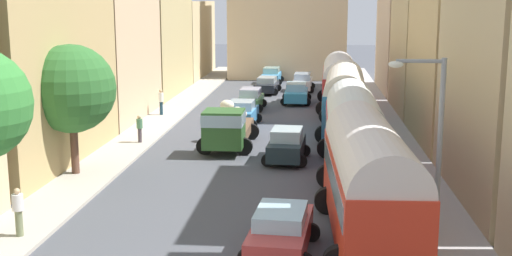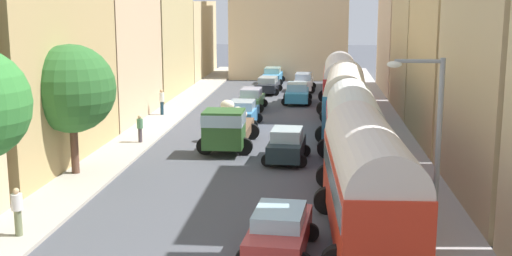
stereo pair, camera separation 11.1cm
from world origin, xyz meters
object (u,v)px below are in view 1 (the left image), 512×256
object	(u,v)px
parked_bus_0	(369,177)
car_7	(302,82)
car_6	(296,93)
pedestrian_2	(140,128)
cargo_truck_0	(227,127)
pedestrian_0	(161,101)
car_2	(267,85)
pedestrian_1	(18,211)
streetlamp_near	(432,142)
car_0	(242,113)
car_5	(287,145)
parked_bus_3	(339,80)
car_4	(281,231)
car_1	(250,99)
parked_bus_2	(345,97)
parked_bus_1	(353,127)
car_3	(271,75)

from	to	relation	value
parked_bus_0	car_7	size ratio (longest dim) A/B	2.19
car_6	pedestrian_2	size ratio (longest dim) A/B	2.57
cargo_truck_0	car_6	world-z (taller)	cargo_truck_0
pedestrian_0	car_6	bearing A→B (deg)	37.20
car_2	car_6	size ratio (longest dim) A/B	1.02
pedestrian_1	streetlamp_near	world-z (taller)	streetlamp_near
car_0	car_5	world-z (taller)	car_5
parked_bus_3	car_4	bearing A→B (deg)	-95.61
car_1	pedestrian_1	bearing A→B (deg)	-100.63
car_0	pedestrian_0	xyz separation A→B (m)	(-5.83, 2.75, 0.29)
cargo_truck_0	pedestrian_1	world-z (taller)	cargo_truck_0
parked_bus_2	pedestrian_1	size ratio (longest dim) A/B	5.37
streetlamp_near	pedestrian_2	bearing A→B (deg)	130.36
streetlamp_near	parked_bus_0	bearing A→B (deg)	139.29
parked_bus_2	cargo_truck_0	size ratio (longest dim) A/B	1.45
cargo_truck_0	car_0	world-z (taller)	cargo_truck_0
parked_bus_1	cargo_truck_0	size ratio (longest dim) A/B	1.31
car_0	car_5	xyz separation A→B (m)	(3.25, -9.06, 0.01)
car_1	car_7	bearing A→B (deg)	70.97
cargo_truck_0	car_5	world-z (taller)	cargo_truck_0
cargo_truck_0	car_5	size ratio (longest dim) A/B	1.73
parked_bus_1	car_4	distance (m)	10.72
parked_bus_1	parked_bus_2	distance (m)	9.00
pedestrian_0	streetlamp_near	xyz separation A→B (m)	(13.87, -24.09, 2.62)
parked_bus_1	car_5	xyz separation A→B (m)	(-3.12, 1.83, -1.32)
parked_bus_1	car_6	size ratio (longest dim) A/B	2.01
cargo_truck_0	car_6	xyz separation A→B (m)	(3.18, 16.38, -0.45)
streetlamp_near	car_6	bearing A→B (deg)	98.93
parked_bus_2	car_1	bearing A→B (deg)	128.19
parked_bus_2	pedestrian_0	bearing A→B (deg)	159.13
car_1	car_6	world-z (taller)	car_6
car_3	car_4	size ratio (longest dim) A/B	0.97
pedestrian_2	car_2	bearing A→B (deg)	75.35
car_2	car_5	world-z (taller)	car_5
car_6	parked_bus_1	bearing A→B (deg)	-81.16
car_5	car_6	xyz separation A→B (m)	(-0.07, 18.65, -0.02)
car_0	pedestrian_1	distance (m)	21.31
car_1	streetlamp_near	xyz separation A→B (m)	(8.09, -27.59, 2.94)
car_3	parked_bus_2	bearing A→B (deg)	-75.86
car_6	streetlamp_near	bearing A→B (deg)	-81.07
parked_bus_0	car_5	size ratio (longest dim) A/B	2.51
parked_bus_3	parked_bus_2	bearing A→B (deg)	-90.00
car_0	car_1	distance (m)	6.26
car_4	pedestrian_0	xyz separation A→B (m)	(-9.42, 23.91, 0.34)
car_5	pedestrian_1	bearing A→B (deg)	-125.71
car_6	pedestrian_2	world-z (taller)	pedestrian_2
parked_bus_3	car_1	xyz separation A→B (m)	(-6.41, -0.85, -1.37)
cargo_truck_0	pedestrian_2	world-z (taller)	cargo_truck_0
car_3	parked_bus_1	bearing A→B (deg)	-79.68
car_1	car_5	xyz separation A→B (m)	(3.30, -15.32, 0.04)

